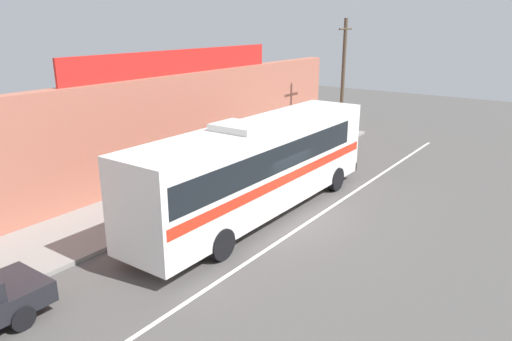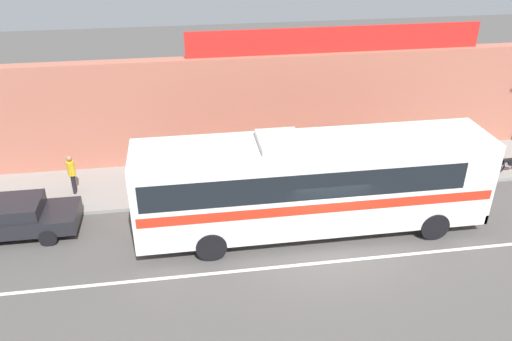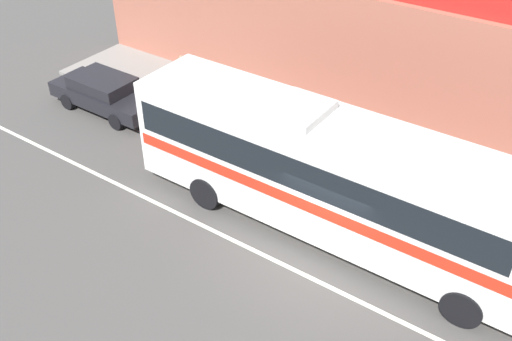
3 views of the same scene
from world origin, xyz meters
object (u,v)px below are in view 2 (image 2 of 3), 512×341
Objects in this scene: parked_car at (11,217)px; pedestrian_near_shop at (72,172)px; motorcycle_green at (511,164)px; pedestrian_by_curb at (275,157)px; pedestrian_far_right at (351,151)px; intercity_bus at (311,181)px; motorcycle_black at (460,166)px.

pedestrian_near_shop reaches higher than parked_car.
pedestrian_near_shop reaches higher than motorcycle_green.
pedestrian_far_right is at bearing 4.23° from pedestrian_by_curb.
intercity_bus is at bearing -7.13° from parked_car.
motorcycle_green is at bearing 3.96° from parked_car.
parked_car reaches higher than motorcycle_green.
pedestrian_near_shop is 11.66m from pedestrian_far_right.
pedestrian_far_right is (-6.79, 1.33, 0.49)m from motorcycle_green.
motorcycle_green is (20.21, 1.40, -0.17)m from parked_car.
pedestrian_near_shop is (-8.79, 3.83, -0.97)m from intercity_bus.
intercity_bus reaches higher than pedestrian_far_right.
parked_car is at bearing 172.87° from intercity_bus.
motorcycle_black is at bearing -3.35° from pedestrian_near_shop.
pedestrian_near_shop is (-18.45, 1.12, 0.54)m from motorcycle_green.
pedestrian_near_shop reaches higher than pedestrian_far_right.
motorcycle_black is at bearing 21.39° from intercity_bus.
pedestrian_far_right is (-4.50, 1.16, 0.49)m from motorcycle_black.
pedestrian_near_shop is (-16.16, 0.95, 0.54)m from motorcycle_black.
pedestrian_by_curb is at bearing 173.98° from motorcycle_green.
parked_car reaches higher than motorcycle_black.
pedestrian_by_curb is 1.02× the size of pedestrian_near_shop.
motorcycle_black is 7.98m from pedestrian_by_curb.
motorcycle_black is (-2.29, 0.17, 0.00)m from motorcycle_green.
pedestrian_far_right is at bearing 168.94° from motorcycle_green.
parked_car is 3.09m from pedestrian_near_shop.
motorcycle_green is 1.12× the size of pedestrian_near_shop.
intercity_bus is at bearing -125.37° from pedestrian_far_right.
motorcycle_green is at bearing -3.46° from pedestrian_near_shop.
motorcycle_green is 1.09× the size of pedestrian_by_curb.
pedestrian_by_curb is (10.01, 2.47, 0.38)m from parked_car.
motorcycle_black is 1.20× the size of pedestrian_far_right.
parked_car is at bearing -166.12° from pedestrian_by_curb.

